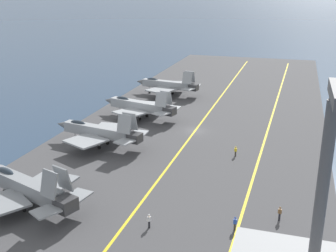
# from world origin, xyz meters

# --- Properties ---
(ground_plane) EXTENTS (2000.00, 2000.00, 0.00)m
(ground_plane) POSITION_xyz_m (0.00, 0.00, 0.00)
(ground_plane) COLOR navy
(carrier_deck) EXTENTS (176.77, 46.83, 0.40)m
(carrier_deck) POSITION_xyz_m (0.00, 0.00, 0.20)
(carrier_deck) COLOR #424244
(carrier_deck) RESTS_ON ground
(deck_stripe_foul_line) EXTENTS (159.07, 3.03, 0.01)m
(deck_stripe_foul_line) POSITION_xyz_m (0.00, -12.88, 0.40)
(deck_stripe_foul_line) COLOR yellow
(deck_stripe_foul_line) RESTS_ON carrier_deck
(deck_stripe_centerline) EXTENTS (159.09, 0.36, 0.01)m
(deck_stripe_centerline) POSITION_xyz_m (0.00, 0.00, 0.40)
(deck_stripe_centerline) COLOR yellow
(deck_stripe_centerline) RESTS_ON carrier_deck
(parked_jet_nearest) EXTENTS (13.04, 17.12, 6.41)m
(parked_jet_nearest) POSITION_xyz_m (-33.35, 13.10, 2.86)
(parked_jet_nearest) COLOR gray
(parked_jet_nearest) RESTS_ON carrier_deck
(parked_jet_second) EXTENTS (13.20, 17.07, 6.51)m
(parked_jet_second) POSITION_xyz_m (-12.46, 13.62, 3.05)
(parked_jet_second) COLOR #93999E
(parked_jet_second) RESTS_ON carrier_deck
(parked_jet_third) EXTENTS (12.28, 17.24, 6.27)m
(parked_jet_third) POSITION_xyz_m (4.43, 12.77, 2.99)
(parked_jet_third) COLOR #9EA3A8
(parked_jet_third) RESTS_ON carrier_deck
(parked_jet_fourth) EXTENTS (13.96, 16.73, 6.37)m
(parked_jet_fourth) POSITION_xyz_m (24.15, 12.90, 3.06)
(parked_jet_fourth) COLOR #93999E
(parked_jet_fourth) RESTS_ON carrier_deck
(crew_white_vest) EXTENTS (0.46, 0.43, 1.71)m
(crew_white_vest) POSITION_xyz_m (-33.85, -2.87, 1.34)
(crew_white_vest) COLOR #232328
(crew_white_vest) RESTS_ON carrier_deck
(crew_brown_vest) EXTENTS (0.38, 0.45, 1.77)m
(crew_brown_vest) POSITION_xyz_m (-28.01, -16.69, 1.37)
(crew_brown_vest) COLOR #232328
(crew_brown_vest) RESTS_ON carrier_deck
(crew_blue_vest) EXTENTS (0.34, 0.43, 1.67)m
(crew_blue_vest) POSITION_xyz_m (-31.54, -12.09, 1.31)
(crew_blue_vest) COLOR #383328
(crew_blue_vest) RESTS_ON carrier_deck
(crew_yellow_vest) EXTENTS (0.31, 0.41, 1.67)m
(crew_yellow_vest) POSITION_xyz_m (-10.21, -9.01, 1.32)
(crew_yellow_vest) COLOR #383328
(crew_yellow_vest) RESTS_ON carrier_deck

